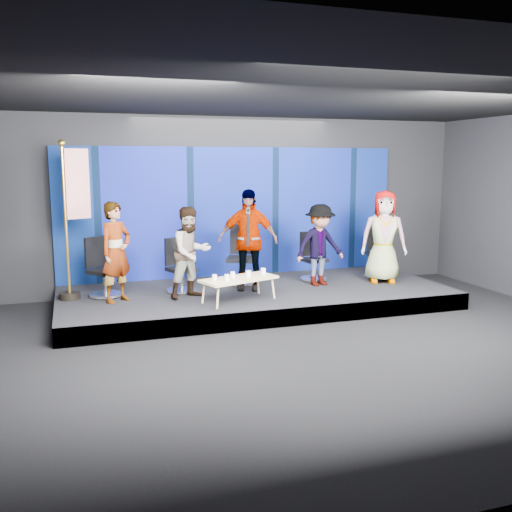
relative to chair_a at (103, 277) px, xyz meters
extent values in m
plane|color=black|center=(2.69, -2.80, -0.64)|extent=(10.00, 10.00, 0.00)
cube|color=black|center=(2.69, 1.20, 1.11)|extent=(10.00, 0.02, 3.50)
cube|color=black|center=(2.69, -2.80, 2.86)|extent=(10.00, 8.00, 0.02)
cube|color=black|center=(2.69, -0.30, -0.49)|extent=(7.00, 3.00, 0.30)
cube|color=#061F4C|center=(2.69, 1.15, 0.96)|extent=(7.00, 0.08, 2.60)
cylinder|color=silver|center=(0.03, -0.04, -0.31)|extent=(0.82, 0.82, 0.06)
cylinder|color=silver|center=(0.03, -0.04, -0.09)|extent=(0.07, 0.07, 0.39)
cube|color=black|center=(0.03, -0.04, 0.11)|extent=(0.65, 0.65, 0.07)
cube|color=black|center=(-0.11, 0.14, 0.43)|extent=(0.36, 0.30, 0.53)
imported|color=black|center=(0.20, -0.46, 0.50)|extent=(0.73, 0.69, 1.67)
cylinder|color=silver|center=(1.35, -0.12, -0.31)|extent=(0.69, 0.69, 0.05)
cylinder|color=silver|center=(1.35, -0.12, -0.10)|extent=(0.06, 0.06, 0.36)
cube|color=black|center=(1.35, -0.12, 0.08)|extent=(0.56, 0.56, 0.06)
cube|color=black|center=(1.28, 0.09, 0.38)|extent=(0.39, 0.18, 0.50)
imported|color=black|center=(1.43, -0.56, 0.44)|extent=(0.91, 0.81, 1.56)
cylinder|color=silver|center=(2.55, 0.20, -0.31)|extent=(0.83, 0.83, 0.06)
cylinder|color=silver|center=(2.55, 0.20, -0.06)|extent=(0.07, 0.07, 0.42)
cube|color=black|center=(2.55, 0.20, 0.15)|extent=(0.67, 0.67, 0.07)
cube|color=black|center=(2.65, 0.43, 0.50)|extent=(0.45, 0.23, 0.58)
imported|color=black|center=(2.55, -0.25, 0.58)|extent=(1.16, 0.83, 1.83)
cylinder|color=silver|center=(4.02, 0.11, -0.31)|extent=(0.60, 0.60, 0.05)
cylinder|color=silver|center=(4.02, 0.11, -0.11)|extent=(0.06, 0.06, 0.36)
cube|color=black|center=(4.02, 0.11, 0.07)|extent=(0.48, 0.48, 0.06)
cube|color=black|center=(3.99, 0.32, 0.36)|extent=(0.39, 0.10, 0.49)
imported|color=black|center=(3.94, -0.33, 0.43)|extent=(1.06, 0.70, 1.53)
cylinder|color=silver|center=(5.40, -0.03, -0.31)|extent=(0.80, 0.80, 0.06)
cylinder|color=silver|center=(5.40, -0.03, -0.07)|extent=(0.07, 0.07, 0.41)
cube|color=black|center=(5.40, -0.03, 0.13)|extent=(0.64, 0.64, 0.07)
cube|color=black|center=(5.49, 0.20, 0.47)|extent=(0.44, 0.22, 0.57)
imported|color=black|center=(5.23, -0.45, 0.55)|extent=(1.01, 0.85, 1.77)
cube|color=tan|center=(2.14, -1.06, 0.04)|extent=(1.39, 0.93, 0.04)
cylinder|color=tan|center=(1.67, -1.45, -0.16)|extent=(0.04, 0.04, 0.36)
cylinder|color=tan|center=(1.53, -1.04, -0.16)|extent=(0.04, 0.04, 0.36)
cylinder|color=tan|center=(2.74, -1.08, -0.16)|extent=(0.04, 0.04, 0.36)
cylinder|color=tan|center=(2.60, -0.68, -0.16)|extent=(0.04, 0.04, 0.36)
cylinder|color=white|center=(1.71, -1.10, 0.10)|extent=(0.07, 0.07, 0.09)
cylinder|color=white|center=(1.90, -1.19, 0.10)|extent=(0.08, 0.08, 0.09)
cylinder|color=white|center=(2.05, -0.98, 0.10)|extent=(0.08, 0.08, 0.09)
cylinder|color=white|center=(2.32, -1.02, 0.11)|extent=(0.09, 0.09, 0.11)
cylinder|color=white|center=(2.63, -0.87, 0.11)|extent=(0.08, 0.08, 0.10)
cylinder|color=black|center=(-0.56, -0.02, -0.28)|extent=(0.36, 0.36, 0.11)
cylinder|color=gold|center=(-0.56, -0.02, 0.99)|extent=(0.05, 0.05, 2.44)
sphere|color=gold|center=(-0.56, -0.02, 2.27)|extent=(0.12, 0.12, 0.12)
cube|color=#AB131A|center=(-0.35, 0.05, 1.60)|extent=(0.41, 0.24, 1.17)
camera|label=1|loc=(-0.50, -10.00, 1.97)|focal=40.00mm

